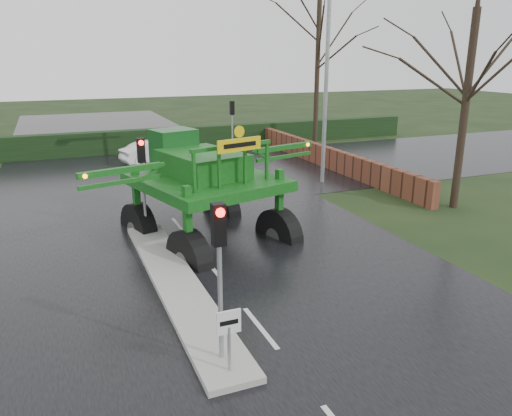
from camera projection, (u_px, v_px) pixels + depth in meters
name	position (u px, v px, depth m)	size (l,w,h in m)	color
ground	(260.00, 328.00, 11.86)	(140.00, 140.00, 0.00)	black
road_main	(167.00, 212.00, 20.71)	(14.00, 80.00, 0.02)	black
road_cross	(141.00, 180.00, 26.01)	(80.00, 12.00, 0.02)	black
median_island	(176.00, 283.00, 14.02)	(1.20, 10.00, 0.16)	gray
hedge_row	(119.00, 142.00, 32.87)	(44.00, 0.90, 1.50)	black
brick_wall	(319.00, 154.00, 29.66)	(0.40, 20.00, 1.20)	#592D1E
keep_left_sign	(229.00, 331.00, 9.76)	(0.50, 0.07, 1.35)	gray
traffic_signal_near	(219.00, 249.00, 9.74)	(0.26, 0.33, 3.52)	gray
traffic_signal_mid	(142.00, 165.00, 17.26)	(0.26, 0.33, 3.52)	gray
traffic_signal_far	(232.00, 116.00, 31.16)	(0.26, 0.33, 3.52)	gray
street_light_right	(321.00, 61.00, 23.70)	(3.85, 0.30, 10.00)	gray
tree_right_near	(468.00, 82.00, 19.83)	(5.60, 5.60, 9.64)	black
tree_right_far	(318.00, 51.00, 33.26)	(7.00, 7.00, 12.05)	black
crop_sprayer	(182.00, 185.00, 15.21)	(8.96, 6.66, 5.16)	black
white_sedan	(155.00, 163.00, 30.15)	(1.38, 3.97, 1.31)	white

